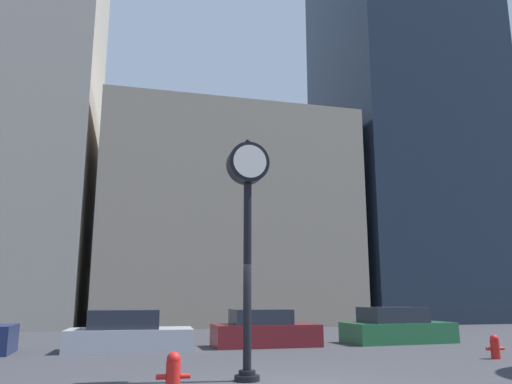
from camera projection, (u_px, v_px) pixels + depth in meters
building_storefront_row at (221, 222)px, 34.82m from camera, size 16.17×12.00×13.68m
building_glass_modern at (401, 102)px, 40.47m from camera, size 11.63×12.00×34.42m
street_clock at (248, 205)px, 11.54m from camera, size 0.96×0.55×5.45m
car_silver at (129, 333)px, 16.74m from camera, size 4.21×2.07×1.34m
car_maroon at (264, 331)px, 18.09m from camera, size 3.81×1.71×1.32m
car_green at (397, 328)px, 19.50m from camera, size 4.31×2.13×1.36m
fire_hydrant_near at (495, 346)px, 14.58m from camera, size 0.59×0.26×0.68m
fire_hydrant_far at (173, 373)px, 9.33m from camera, size 0.63×0.28×0.77m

